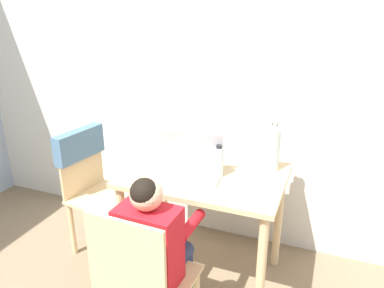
% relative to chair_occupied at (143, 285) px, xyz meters
% --- Properties ---
extents(wall_back, '(6.40, 0.05, 2.50)m').
position_rel_chair_occupied_xyz_m(wall_back, '(0.10, 1.22, 0.81)').
color(wall_back, silver).
rests_on(wall_back, ground_plane).
extents(dining_table, '(0.93, 0.66, 0.74)m').
position_rel_chair_occupied_xyz_m(dining_table, '(0.07, 0.67, 0.18)').
color(dining_table, '#D6B784').
rests_on(dining_table, ground_plane).
extents(chair_occupied, '(0.42, 0.42, 0.86)m').
position_rel_chair_occupied_xyz_m(chair_occupied, '(0.00, 0.00, 0.00)').
color(chair_occupied, '#D6B784').
rests_on(chair_occupied, ground_plane).
extents(chair_spare, '(0.48, 0.46, 0.87)m').
position_rel_chair_occupied_xyz_m(chair_spare, '(-0.79, 0.71, 0.14)').
color(chair_spare, '#D6B784').
rests_on(chair_spare, ground_plane).
extents(person_seated, '(0.32, 0.43, 0.97)m').
position_rel_chair_occupied_xyz_m(person_seated, '(0.01, 0.13, 0.15)').
color(person_seated, red).
rests_on(person_seated, ground_plane).
extents(laptop, '(0.39, 0.29, 0.24)m').
position_rel_chair_occupied_xyz_m(laptop, '(-0.01, 0.64, 0.35)').
color(laptop, '#B2B2B7').
rests_on(laptop, dining_table).
extents(flower_vase, '(0.10, 0.10, 0.33)m').
position_rel_chair_occupied_xyz_m(flower_vase, '(0.41, 0.87, 0.44)').
color(flower_vase, silver).
rests_on(flower_vase, dining_table).
extents(water_bottle, '(0.06, 0.06, 0.19)m').
position_rel_chair_occupied_xyz_m(water_bottle, '(0.15, 0.66, 0.38)').
color(water_bottle, silver).
rests_on(water_bottle, dining_table).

